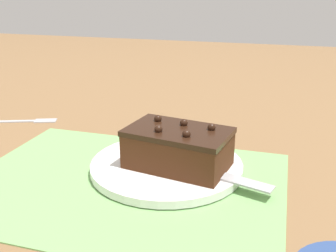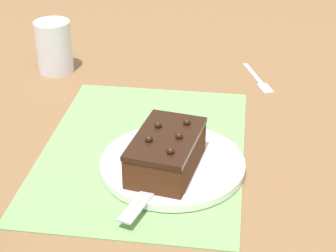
{
  "view_description": "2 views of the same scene",
  "coord_description": "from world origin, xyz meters",
  "px_view_note": "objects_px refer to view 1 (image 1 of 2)",
  "views": [
    {
      "loc": [
        0.21,
        -0.47,
        0.28
      ],
      "look_at": [
        0.04,
        0.09,
        0.06
      ],
      "focal_mm": 42.0,
      "sensor_mm": 36.0,
      "label": 1
    },
    {
      "loc": [
        0.79,
        0.15,
        0.52
      ],
      "look_at": [
        0.03,
        0.05,
        0.07
      ],
      "focal_mm": 60.0,
      "sensor_mm": 36.0,
      "label": 2
    }
  ],
  "objects_px": {
    "chocolate_cake": "(178,147)",
    "dessert_fork": "(27,121)",
    "cake_plate": "(167,165)",
    "serving_knife": "(179,162)"
  },
  "relations": [
    {
      "from": "chocolate_cake",
      "to": "dessert_fork",
      "type": "xyz_separation_m",
      "value": [
        -0.37,
        0.15,
        -0.04
      ]
    },
    {
      "from": "cake_plate",
      "to": "dessert_fork",
      "type": "height_order",
      "value": "cake_plate"
    },
    {
      "from": "cake_plate",
      "to": "dessert_fork",
      "type": "bearing_deg",
      "value": 158.41
    },
    {
      "from": "chocolate_cake",
      "to": "dessert_fork",
      "type": "height_order",
      "value": "chocolate_cake"
    },
    {
      "from": "cake_plate",
      "to": "dessert_fork",
      "type": "distance_m",
      "value": 0.38
    },
    {
      "from": "serving_knife",
      "to": "dessert_fork",
      "type": "distance_m",
      "value": 0.4
    },
    {
      "from": "cake_plate",
      "to": "chocolate_cake",
      "type": "relative_size",
      "value": 1.44
    },
    {
      "from": "chocolate_cake",
      "to": "serving_knife",
      "type": "distance_m",
      "value": 0.02
    },
    {
      "from": "chocolate_cake",
      "to": "serving_knife",
      "type": "xyz_separation_m",
      "value": [
        0.0,
        0.0,
        -0.02
      ]
    },
    {
      "from": "serving_knife",
      "to": "dessert_fork",
      "type": "relative_size",
      "value": 1.47
    }
  ]
}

